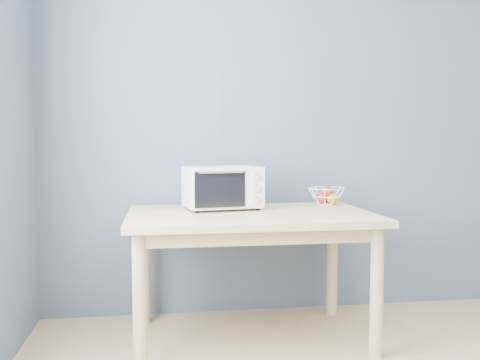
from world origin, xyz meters
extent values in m
cube|color=#4E596B|center=(0.00, 2.25, 1.30)|extent=(4.00, 0.01, 2.60)
cube|color=#DAC083|center=(-0.70, 1.70, 0.73)|extent=(1.40, 0.90, 0.04)
cylinder|color=#DAC083|center=(-1.32, 1.33, 0.35)|extent=(0.07, 0.07, 0.71)
cylinder|color=#DAC083|center=(-0.08, 1.33, 0.35)|extent=(0.07, 0.07, 0.71)
cylinder|color=#DAC083|center=(-1.32, 2.07, 0.35)|extent=(0.07, 0.07, 0.71)
cylinder|color=#DAC083|center=(-0.08, 2.07, 0.35)|extent=(0.07, 0.07, 0.71)
cube|color=silver|center=(-0.84, 1.87, 0.89)|extent=(0.48, 0.36, 0.24)
cube|color=black|center=(-0.90, 1.86, 0.88)|extent=(0.32, 0.30, 0.19)
cube|color=black|center=(-0.88, 1.71, 0.88)|extent=(0.30, 0.06, 0.21)
cylinder|color=silver|center=(-0.87, 1.69, 0.98)|extent=(0.26, 0.06, 0.01)
cube|color=silver|center=(-0.66, 1.75, 0.89)|extent=(0.12, 0.03, 0.23)
cylinder|color=black|center=(-1.01, 1.72, 0.76)|extent=(0.02, 0.02, 0.01)
cylinder|color=black|center=(-0.64, 1.79, 0.76)|extent=(0.02, 0.02, 0.01)
cylinder|color=black|center=(-1.05, 1.95, 0.76)|extent=(0.02, 0.02, 0.01)
cylinder|color=black|center=(-0.68, 2.01, 0.76)|extent=(0.02, 0.02, 0.01)
cylinder|color=silver|center=(-0.66, 1.74, 0.96)|extent=(0.05, 0.02, 0.04)
cylinder|color=silver|center=(-0.66, 1.74, 0.89)|extent=(0.05, 0.02, 0.04)
cylinder|color=silver|center=(-0.66, 1.74, 0.82)|extent=(0.05, 0.02, 0.04)
torus|color=white|center=(-0.15, 2.00, 0.86)|extent=(0.31, 0.31, 0.01)
torus|color=white|center=(-0.15, 2.00, 0.81)|extent=(0.24, 0.24, 0.01)
torus|color=white|center=(-0.15, 2.00, 0.76)|extent=(0.15, 0.15, 0.01)
sphere|color=#A91816|center=(-0.18, 2.01, 0.79)|extent=(0.07, 0.07, 0.07)
sphere|color=orange|center=(-0.11, 1.98, 0.79)|extent=(0.07, 0.07, 0.07)
sphere|color=tan|center=(-0.15, 2.05, 0.79)|extent=(0.07, 0.07, 0.07)
sphere|color=#A91816|center=(-0.14, 2.00, 0.84)|extent=(0.07, 0.07, 0.07)
camera|label=1|loc=(-1.21, -1.32, 1.15)|focal=40.00mm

